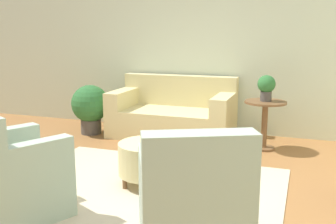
# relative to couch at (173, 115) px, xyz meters

# --- Properties ---
(ground_plane) EXTENTS (16.00, 16.00, 0.00)m
(ground_plane) POSITION_rel_couch_xyz_m (0.38, -2.31, -0.33)
(ground_plane) COLOR #996638
(wall_back) EXTENTS (9.58, 0.12, 2.80)m
(wall_back) POSITION_rel_couch_xyz_m (0.38, 0.54, 1.07)
(wall_back) COLOR beige
(wall_back) RESTS_ON ground_plane
(rug) EXTENTS (2.85, 2.51, 0.01)m
(rug) POSITION_rel_couch_xyz_m (0.38, -2.31, -0.32)
(rug) COLOR beige
(rug) RESTS_ON ground_plane
(couch) EXTENTS (1.86, 0.96, 0.91)m
(couch) POSITION_rel_couch_xyz_m (0.00, 0.00, 0.00)
(couch) COLOR beige
(couch) RESTS_ON ground_plane
(armchair_left) EXTENTS (1.00, 1.01, 0.96)m
(armchair_left) POSITION_rel_couch_xyz_m (-0.44, -3.13, 0.05)
(armchair_left) COLOR #9EB29E
(armchair_left) RESTS_ON rug
(armchair_right) EXTENTS (1.00, 1.01, 0.96)m
(armchair_right) POSITION_rel_couch_xyz_m (1.21, -3.13, 0.05)
(armchair_right) COLOR #9EB29E
(armchair_right) RESTS_ON rug
(ottoman_table) EXTENTS (0.65, 0.65, 0.45)m
(ottoman_table) POSITION_rel_couch_xyz_m (0.42, -2.02, -0.03)
(ottoman_table) COLOR beige
(ottoman_table) RESTS_ON rug
(side_table) EXTENTS (0.56, 0.56, 0.68)m
(side_table) POSITION_rel_couch_xyz_m (1.42, -0.28, 0.14)
(side_table) COLOR brown
(side_table) RESTS_ON ground_plane
(potted_plant_on_side_table) EXTENTS (0.24, 0.24, 0.35)m
(potted_plant_on_side_table) POSITION_rel_couch_xyz_m (1.42, -0.28, 0.55)
(potted_plant_on_side_table) COLOR #4C4742
(potted_plant_on_side_table) RESTS_ON side_table
(potted_plant_floor) EXTENTS (0.59, 0.59, 0.78)m
(potted_plant_floor) POSITION_rel_couch_xyz_m (-1.28, -0.32, 0.12)
(potted_plant_floor) COLOR #4C4742
(potted_plant_floor) RESTS_ON ground_plane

